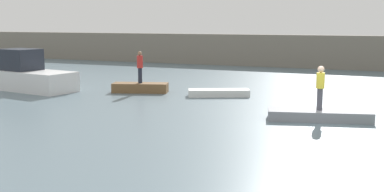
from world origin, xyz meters
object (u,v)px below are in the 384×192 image
(rowboat_white, at_px, (219,93))
(person_yellow_shirt, at_px, (320,85))
(rowboat_grey, at_px, (319,115))
(motorboat, at_px, (26,75))
(person_red_shirt, at_px, (140,65))
(rowboat_brown, at_px, (140,88))

(rowboat_white, xyz_separation_m, person_yellow_shirt, (5.72, -4.15, 1.20))
(rowboat_grey, bearing_deg, motorboat, 157.75)
(person_yellow_shirt, bearing_deg, person_red_shirt, 159.68)
(rowboat_brown, relative_size, rowboat_grey, 0.76)
(motorboat, bearing_deg, rowboat_white, 10.96)
(rowboat_grey, relative_size, person_yellow_shirt, 2.28)
(person_red_shirt, bearing_deg, rowboat_white, 5.15)
(rowboat_brown, relative_size, person_yellow_shirt, 1.73)
(rowboat_brown, bearing_deg, motorboat, 176.02)
(motorboat, distance_m, rowboat_white, 11.05)
(rowboat_white, xyz_separation_m, rowboat_grey, (5.72, -4.15, 0.02))
(rowboat_white, height_order, person_red_shirt, person_red_shirt)
(motorboat, height_order, person_red_shirt, motorboat)
(rowboat_grey, height_order, person_red_shirt, person_red_shirt)
(rowboat_brown, bearing_deg, person_red_shirt, 0.00)
(motorboat, xyz_separation_m, rowboat_brown, (6.41, 1.70, -0.56))
(person_yellow_shirt, relative_size, person_red_shirt, 1.00)
(rowboat_white, bearing_deg, rowboat_grey, -61.44)
(rowboat_white, height_order, person_yellow_shirt, person_yellow_shirt)
(person_yellow_shirt, bearing_deg, rowboat_grey, 90.00)
(rowboat_brown, height_order, person_red_shirt, person_red_shirt)
(rowboat_grey, bearing_deg, rowboat_brown, 144.51)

